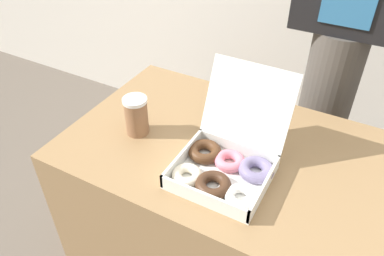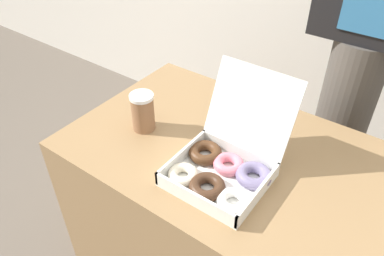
{
  "view_description": "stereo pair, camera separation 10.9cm",
  "coord_description": "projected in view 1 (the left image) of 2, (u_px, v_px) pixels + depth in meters",
  "views": [
    {
      "loc": [
        0.34,
        -0.87,
        1.56
      ],
      "look_at": [
        -0.08,
        -0.11,
        0.88
      ],
      "focal_mm": 35.0,
      "sensor_mm": 36.0,
      "label": 1
    },
    {
      "loc": [
        0.43,
        -0.81,
        1.56
      ],
      "look_at": [
        -0.08,
        -0.11,
        0.88
      ],
      "focal_mm": 35.0,
      "sensor_mm": 36.0,
      "label": 2
    }
  ],
  "objects": [
    {
      "name": "table",
      "position": [
        223.0,
        221.0,
        1.45
      ],
      "size": [
        1.07,
        0.68,
        0.76
      ],
      "color": "#99754C",
      "rests_on": "ground_plane"
    },
    {
      "name": "donut_box",
      "position": [
        226.0,
        163.0,
        1.1
      ],
      "size": [
        0.32,
        0.34,
        0.28
      ],
      "color": "white",
      "rests_on": "table"
    },
    {
      "name": "person_customer",
      "position": [
        345.0,
        28.0,
        1.4
      ],
      "size": [
        0.39,
        0.21,
        1.81
      ],
      "color": "#4C4742",
      "rests_on": "ground_plane"
    },
    {
      "name": "coffee_cup",
      "position": [
        136.0,
        116.0,
        1.24
      ],
      "size": [
        0.08,
        0.08,
        0.14
      ],
      "color": "#8C6042",
      "rests_on": "table"
    }
  ]
}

